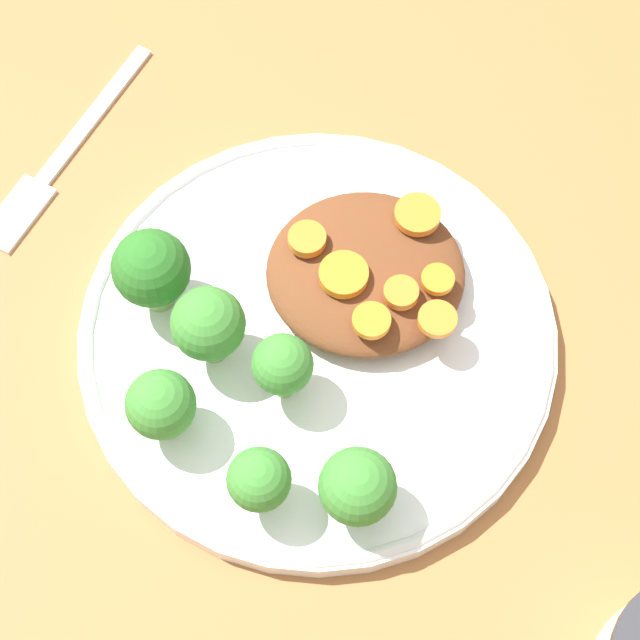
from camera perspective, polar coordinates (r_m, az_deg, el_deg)
ground_plane at (r=0.62m, az=-0.00°, el=-1.18°), size 4.00×4.00×0.00m
plate at (r=0.61m, az=-0.00°, el=-0.80°), size 0.27×0.27×0.02m
stew_mound at (r=0.61m, az=2.57°, el=2.55°), size 0.11×0.11×0.03m
broccoli_floret_0 at (r=0.55m, az=-3.12°, el=-8.58°), size 0.03×0.03×0.05m
broccoli_floret_1 at (r=0.54m, az=2.16°, el=-8.89°), size 0.04×0.04×0.05m
broccoli_floret_2 at (r=0.57m, az=-8.33°, el=-4.55°), size 0.04×0.04×0.05m
broccoli_floret_3 at (r=0.58m, az=-5.84°, el=-0.28°), size 0.04×0.04×0.06m
broccoli_floret_4 at (r=0.57m, az=-1.88°, el=-2.46°), size 0.03×0.03×0.05m
broccoli_floret_5 at (r=0.60m, az=-8.84°, el=2.65°), size 0.04×0.04×0.06m
carrot_slice_0 at (r=0.62m, az=5.35°, el=5.62°), size 0.03×0.03×0.01m
carrot_slice_1 at (r=0.60m, az=-0.56°, el=4.34°), size 0.02×0.02×0.01m
carrot_slice_2 at (r=0.60m, az=6.43°, el=2.17°), size 0.02×0.02×0.00m
carrot_slice_3 at (r=0.59m, az=1.40°, el=2.44°), size 0.03×0.03×0.01m
carrot_slice_4 at (r=0.58m, az=2.89°, el=-0.03°), size 0.02×0.02×0.00m
carrot_slice_5 at (r=0.59m, az=4.47°, el=1.46°), size 0.02×0.02×0.01m
carrot_slice_6 at (r=0.59m, az=6.42°, el=0.05°), size 0.02×0.02×0.00m
fork at (r=0.70m, az=-13.80°, el=8.18°), size 0.10×0.16×0.01m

